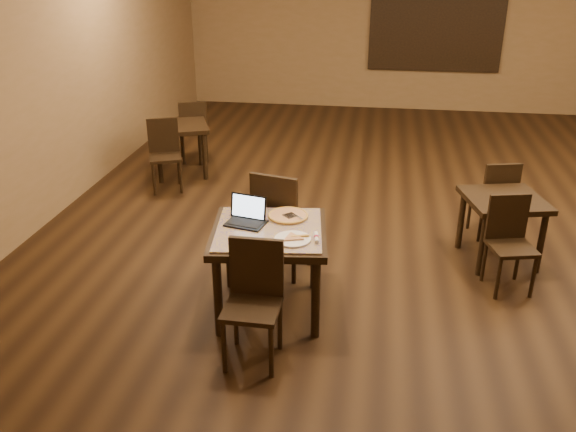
% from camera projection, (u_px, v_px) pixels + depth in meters
% --- Properties ---
extents(ground, '(10.00, 10.00, 0.00)m').
position_uv_depth(ground, '(408.00, 215.00, 7.02)').
color(ground, black).
rests_on(ground, ground).
extents(wall_back, '(8.00, 0.02, 3.00)m').
position_uv_depth(wall_back, '(408.00, 26.00, 10.91)').
color(wall_back, olive).
rests_on(wall_back, ground).
extents(wall_front, '(8.00, 0.02, 3.00)m').
position_uv_depth(wall_front, '(488.00, 424.00, 1.89)').
color(wall_front, olive).
rests_on(wall_front, ground).
extents(wall_left, '(0.02, 10.00, 3.00)m').
position_uv_depth(wall_left, '(63.00, 74.00, 6.96)').
color(wall_left, olive).
rests_on(wall_left, ground).
extents(mural, '(2.34, 0.05, 1.64)m').
position_uv_depth(mural, '(436.00, 24.00, 10.78)').
color(mural, '#275191').
rests_on(mural, wall_back).
extents(tiled_table, '(1.03, 1.03, 0.76)m').
position_uv_depth(tiled_table, '(269.00, 240.00, 4.94)').
color(tiled_table, black).
rests_on(tiled_table, ground).
extents(chair_main_near, '(0.41, 0.41, 0.93)m').
position_uv_depth(chair_main_near, '(254.00, 294.00, 4.44)').
color(chair_main_near, black).
rests_on(chair_main_near, ground).
extents(chair_main_far, '(0.54, 0.54, 1.03)m').
position_uv_depth(chair_main_far, '(279.00, 218.00, 5.53)').
color(chair_main_far, black).
rests_on(chair_main_far, ground).
extents(laptop, '(0.35, 0.31, 0.21)m').
position_uv_depth(laptop, '(247.00, 216.00, 5.00)').
color(laptop, black).
rests_on(laptop, tiled_table).
extents(plate, '(0.29, 0.29, 0.02)m').
position_uv_depth(plate, '(293.00, 239.00, 4.71)').
color(plate, white).
rests_on(plate, tiled_table).
extents(pizza_slice, '(0.23, 0.23, 0.02)m').
position_uv_depth(pizza_slice, '(293.00, 238.00, 4.70)').
color(pizza_slice, beige).
rests_on(pizza_slice, plate).
extents(pizza_pan, '(0.34, 0.34, 0.01)m').
position_uv_depth(pizza_pan, '(288.00, 217.00, 5.10)').
color(pizza_pan, silver).
rests_on(pizza_pan, tiled_table).
extents(pizza_whole, '(0.34, 0.34, 0.02)m').
position_uv_depth(pizza_whole, '(288.00, 215.00, 5.09)').
color(pizza_whole, beige).
rests_on(pizza_whole, pizza_pan).
extents(spatula, '(0.24, 0.25, 0.01)m').
position_uv_depth(spatula, '(290.00, 216.00, 5.07)').
color(spatula, silver).
rests_on(spatula, pizza_whole).
extents(napkin_roll, '(0.06, 0.16, 0.04)m').
position_uv_depth(napkin_roll, '(316.00, 238.00, 4.71)').
color(napkin_roll, white).
rests_on(napkin_roll, tiled_table).
extents(other_table_b, '(0.95, 0.95, 0.68)m').
position_uv_depth(other_table_b, '(179.00, 133.00, 8.05)').
color(other_table_b, black).
rests_on(other_table_b, ground).
extents(other_table_b_chair_near, '(0.50, 0.50, 0.88)m').
position_uv_depth(other_table_b_chair_near, '(165.00, 150.00, 7.61)').
color(other_table_b_chair_near, black).
rests_on(other_table_b_chair_near, ground).
extents(other_table_b_chair_far, '(0.50, 0.50, 0.88)m').
position_uv_depth(other_table_b_chair_far, '(193.00, 127.00, 8.54)').
color(other_table_b_chair_far, black).
rests_on(other_table_b_chair_far, ground).
extents(other_table_c, '(0.85, 0.85, 0.66)m').
position_uv_depth(other_table_c, '(503.00, 208.00, 5.81)').
color(other_table_c, black).
rests_on(other_table_c, ground).
extents(other_table_c_chair_near, '(0.45, 0.45, 0.86)m').
position_uv_depth(other_table_c_chair_near, '(509.00, 237.00, 5.39)').
color(other_table_c_chair_near, black).
rests_on(other_table_c_chair_near, ground).
extents(other_table_c_chair_far, '(0.45, 0.45, 0.86)m').
position_uv_depth(other_table_c_chair_far, '(496.00, 195.00, 6.29)').
color(other_table_c_chair_far, black).
rests_on(other_table_c_chair_far, ground).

